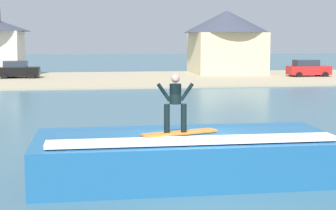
% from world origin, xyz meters
% --- Properties ---
extents(ground_plane, '(260.00, 260.00, 0.00)m').
position_xyz_m(ground_plane, '(0.00, 0.00, 0.00)').
color(ground_plane, '#3A6172').
extents(wave_crest, '(8.62, 3.82, 1.38)m').
position_xyz_m(wave_crest, '(-0.09, 1.03, 0.65)').
color(wave_crest, '#1E5A8D').
rests_on(wave_crest, ground_plane).
extents(surfboard, '(2.22, 1.06, 0.06)m').
position_xyz_m(surfboard, '(-0.36, 0.52, 1.41)').
color(surfboard, orange).
rests_on(surfboard, wave_crest).
extents(surfer, '(1.03, 0.32, 1.61)m').
position_xyz_m(surfer, '(-0.50, 0.46, 2.33)').
color(surfer, black).
rests_on(surfer, surfboard).
extents(shoreline_bank, '(120.00, 20.57, 0.14)m').
position_xyz_m(shoreline_bank, '(0.00, 38.99, 0.07)').
color(shoreline_bank, tan).
rests_on(shoreline_bank, ground_plane).
extents(car_near_shore, '(4.02, 2.22, 1.86)m').
position_xyz_m(car_near_shore, '(-9.76, 40.64, 0.95)').
color(car_near_shore, black).
rests_on(car_near_shore, ground_plane).
extents(car_far_shore, '(4.36, 2.08, 1.86)m').
position_xyz_m(car_far_shore, '(19.82, 38.49, 0.95)').
color(car_far_shore, red).
rests_on(car_far_shore, ground_plane).
extents(house_gabled_white, '(9.73, 9.73, 7.18)m').
position_xyz_m(house_gabled_white, '(12.66, 44.61, 3.99)').
color(house_gabled_white, beige).
rests_on(house_gabled_white, ground_plane).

